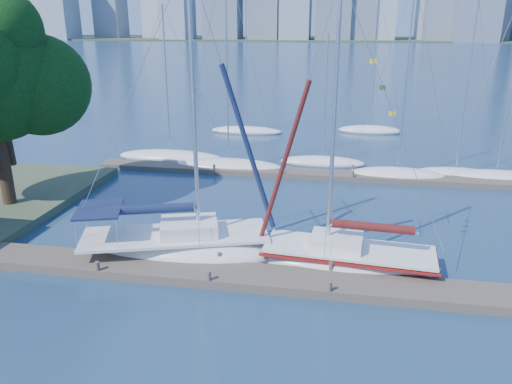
# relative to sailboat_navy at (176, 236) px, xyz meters

# --- Properties ---
(ground) EXTENTS (700.00, 700.00, 0.00)m
(ground) POSITION_rel_sailboat_navy_xyz_m (2.39, -1.92, -1.00)
(ground) COLOR navy
(ground) RESTS_ON ground
(near_dock) EXTENTS (26.00, 2.00, 0.40)m
(near_dock) POSITION_rel_sailboat_navy_xyz_m (2.39, -1.92, -0.80)
(near_dock) COLOR #50433A
(near_dock) RESTS_ON ground
(far_dock) EXTENTS (30.00, 1.80, 0.36)m
(far_dock) POSITION_rel_sailboat_navy_xyz_m (4.39, 14.08, -0.82)
(far_dock) COLOR #50433A
(far_dock) RESTS_ON ground
(far_shore) EXTENTS (800.00, 100.00, 1.50)m
(far_shore) POSITION_rel_sailboat_navy_xyz_m (2.39, 318.08, -1.00)
(far_shore) COLOR #38472D
(far_shore) RESTS_ON ground
(sailboat_navy) EXTENTS (9.91, 5.84, 13.80)m
(sailboat_navy) POSITION_rel_sailboat_navy_xyz_m (0.00, 0.00, 0.00)
(sailboat_navy) COLOR white
(sailboat_navy) RESTS_ON ground
(sailboat_maroon) EXTENTS (8.37, 3.34, 12.92)m
(sailboat_maroon) POSITION_rel_sailboat_navy_xyz_m (8.10, 0.17, 0.02)
(sailboat_maroon) COLOR white
(sailboat_maroon) RESTS_ON ground
(bg_boat_0) EXTENTS (9.06, 4.38, 12.28)m
(bg_boat_0) POSITION_rel_sailboat_navy_xyz_m (-6.14, 16.65, -0.74)
(bg_boat_0) COLOR white
(bg_boat_0) RESTS_ON ground
(bg_boat_1) EXTENTS (8.71, 5.10, 15.46)m
(bg_boat_1) POSITION_rel_sailboat_navy_xyz_m (-0.87, 14.83, -0.70)
(bg_boat_1) COLOR white
(bg_boat_1) RESTS_ON ground
(bg_boat_2) EXTENTS (6.91, 3.76, 10.18)m
(bg_boat_2) POSITION_rel_sailboat_navy_xyz_m (6.09, 17.39, -0.78)
(bg_boat_2) COLOR white
(bg_boat_2) RESTS_ON ground
(bg_boat_3) EXTENTS (6.94, 2.86, 13.58)m
(bg_boat_3) POSITION_rel_sailboat_navy_xyz_m (11.51, 14.64, -0.71)
(bg_boat_3) COLOR white
(bg_boat_3) RESTS_ON ground
(bg_boat_4) EXTENTS (6.33, 4.04, 12.40)m
(bg_boat_4) POSITION_rel_sailboat_navy_xyz_m (15.70, 15.77, -0.75)
(bg_boat_4) COLOR white
(bg_boat_4) RESTS_ON ground
(bg_boat_5) EXTENTS (7.62, 4.26, 13.71)m
(bg_boat_5) POSITION_rel_sailboat_navy_xyz_m (18.41, 15.45, -0.74)
(bg_boat_5) COLOR white
(bg_boat_5) RESTS_ON ground
(bg_boat_6) EXTENTS (7.23, 2.06, 13.11)m
(bg_boat_6) POSITION_rel_sailboat_navy_xyz_m (-2.09, 27.95, -0.75)
(bg_boat_6) COLOR white
(bg_boat_6) RESTS_ON ground
(bg_boat_7) EXTENTS (6.66, 4.26, 13.74)m
(bg_boat_7) POSITION_rel_sailboat_navy_xyz_m (10.21, 30.33, -0.72)
(bg_boat_7) COLOR white
(bg_boat_7) RESTS_ON ground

